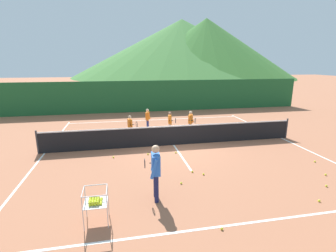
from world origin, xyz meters
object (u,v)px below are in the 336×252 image
tennis_net (174,135)px  tennis_ball_5 (222,229)px  student_1 (148,117)px  tennis_ball_9 (326,186)px  tennis_ball_10 (319,201)px  tennis_ball_6 (204,174)px  student_3 (191,121)px  ball_cart (95,201)px  tennis_ball_3 (113,157)px  tennis_ball_1 (176,153)px  instructor (155,167)px  tennis_ball_2 (192,172)px  student_2 (170,121)px  tennis_ball_7 (326,175)px  student_0 (130,125)px  tennis_ball_8 (181,183)px  tennis_ball_4 (148,154)px  tennis_ball_0 (315,162)px

tennis_net → tennis_ball_5: bearing=-92.1°
tennis_net → student_1: student_1 is taller
tennis_ball_9 → tennis_ball_10: (-0.91, -0.73, 0.00)m
tennis_ball_6 → tennis_net: bearing=95.5°
tennis_ball_5 → tennis_ball_6: 3.00m
student_3 → ball_cart: 8.39m
tennis_ball_3 → ball_cart: bearing=-94.5°
student_1 → tennis_ball_3: 4.64m
tennis_ball_1 → instructor: bearing=-111.7°
student_3 → tennis_ball_2: student_3 is taller
tennis_ball_10 → student_2: bearing=110.3°
instructor → tennis_ball_5: instructor is taller
tennis_ball_6 → tennis_ball_7: size_ratio=1.00×
tennis_net → tennis_ball_1: size_ratio=180.18×
tennis_net → student_0: bearing=146.0°
tennis_ball_7 → tennis_ball_3: bearing=156.9°
tennis_ball_5 → student_0: bearing=102.9°
tennis_ball_3 → tennis_ball_10: same height
tennis_ball_8 → tennis_ball_9: bearing=-13.6°
tennis_ball_9 → tennis_ball_8: bearing=166.4°
student_0 → tennis_ball_5: 7.97m
tennis_net → tennis_ball_4: size_ratio=180.18×
tennis_net → student_3: size_ratio=9.19×
student_1 → student_2: (1.11, -1.14, 0.00)m
ball_cart → tennis_ball_5: 3.14m
student_0 → tennis_ball_3: (-0.86, -2.50, -0.73)m
instructor → tennis_ball_10: bearing=-13.0°
tennis_net → tennis_ball_1: tennis_net is taller
tennis_ball_4 → tennis_ball_5: bearing=-77.7°
tennis_ball_0 → tennis_ball_2: size_ratio=1.00×
student_2 → student_3: 1.13m
ball_cart → tennis_ball_4: ball_cart is taller
tennis_ball_3 → tennis_net: bearing=22.0°
student_1 → tennis_net: bearing=-73.1°
tennis_ball_6 → student_3: bearing=79.1°
tennis_ball_2 → tennis_ball_4: size_ratio=1.00×
student_3 → tennis_ball_3: 5.02m
tennis_net → tennis_ball_7: (4.57, -4.33, -0.47)m
instructor → tennis_ball_2: instructor is taller
student_1 → tennis_ball_3: (-1.94, -4.14, -0.73)m
student_0 → tennis_ball_8: 5.52m
student_3 → tennis_ball_0: (3.80, -4.78, -0.77)m
tennis_ball_3 → tennis_ball_6: bearing=-35.8°
tennis_ball_6 → tennis_ball_7: bearing=-11.8°
tennis_ball_9 → student_3: bearing=111.8°
tennis_ball_4 → tennis_net: bearing=37.8°
instructor → tennis_ball_3: bearing=109.7°
instructor → tennis_ball_2: (1.57, 1.55, -0.97)m
tennis_ball_0 → tennis_ball_8: bearing=-172.7°
student_1 → tennis_ball_6: size_ratio=18.70×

